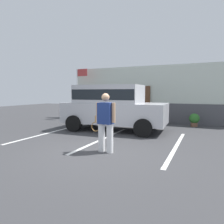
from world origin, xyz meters
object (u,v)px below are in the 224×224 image
object	(u,v)px
potted_plant_by_porch	(194,119)
tennis_player_man	(105,122)
flag_pole	(80,84)
parked_suv	(112,105)

from	to	relation	value
potted_plant_by_porch	tennis_player_man	bearing A→B (deg)	-109.68
tennis_player_man	flag_pole	distance (m)	7.94
parked_suv	potted_plant_by_porch	bearing A→B (deg)	34.75
parked_suv	tennis_player_man	size ratio (longest dim) A/B	2.76
tennis_player_man	flag_pole	world-z (taller)	flag_pole
potted_plant_by_porch	flag_pole	xyz separation A→B (m)	(-6.99, 0.25, 1.88)
parked_suv	tennis_player_man	xyz separation A→B (m)	(1.27, -3.25, -0.27)
parked_suv	tennis_player_man	distance (m)	3.50
parked_suv	flag_pole	distance (m)	4.74
flag_pole	potted_plant_by_porch	bearing A→B (deg)	-2.05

